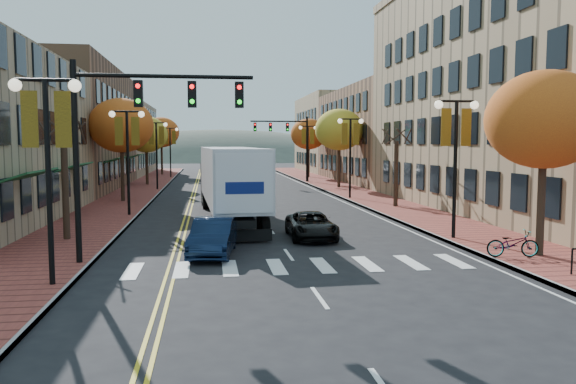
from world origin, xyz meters
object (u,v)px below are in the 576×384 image
object	(u,v)px
navy_sedan	(213,237)
bicycle	(513,244)
semi_truck	(229,178)
black_suv	(311,225)

from	to	relation	value
navy_sedan	bicycle	bearing A→B (deg)	-6.46
semi_truck	navy_sedan	world-z (taller)	semi_truck
navy_sedan	black_suv	size ratio (longest dim) A/B	0.99
navy_sedan	bicycle	distance (m)	10.96
black_suv	bicycle	world-z (taller)	black_suv
semi_truck	black_suv	world-z (taller)	semi_truck
bicycle	semi_truck	bearing A→B (deg)	47.28
navy_sedan	black_suv	bearing A→B (deg)	42.87
navy_sedan	black_suv	world-z (taller)	navy_sedan
semi_truck	black_suv	distance (m)	7.56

